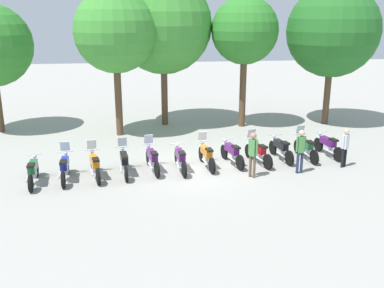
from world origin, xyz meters
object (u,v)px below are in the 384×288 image
at_px(motorcycle_7, 232,153).
at_px(person_1, 345,145).
at_px(tree_1, 115,32).
at_px(motorcycle_3, 124,162).
at_px(motorcycle_4, 152,159).
at_px(motorcycle_11, 328,145).
at_px(motorcycle_8, 258,152).
at_px(motorcycle_1, 65,167).
at_px(tree_4, 333,31).
at_px(person_2, 253,151).
at_px(tree_2, 163,25).
at_px(motorcycle_0, 33,171).
at_px(person_0, 301,148).
at_px(tree_3, 245,31).
at_px(motorcycle_9, 281,148).
at_px(motorcycle_2, 95,165).
at_px(motorcycle_5, 180,159).
at_px(motorcycle_6, 206,155).
at_px(motorcycle_10, 306,147).

height_order(motorcycle_7, person_1, person_1).
distance_m(motorcycle_7, tree_1, 8.60).
distance_m(motorcycle_3, motorcycle_4, 1.15).
bearing_deg(motorcycle_11, motorcycle_4, 87.11).
relative_size(motorcycle_8, person_1, 1.30).
distance_m(motorcycle_1, tree_1, 8.08).
xyz_separation_m(motorcycle_3, tree_4, (11.35, 6.90, 4.67)).
xyz_separation_m(person_2, tree_2, (-2.79, 8.82, 4.44)).
height_order(motorcycle_0, tree_4, tree_4).
distance_m(person_1, tree_4, 8.69).
xyz_separation_m(motorcycle_4, person_0, (5.81, -1.03, 0.54)).
relative_size(motorcycle_0, motorcycle_3, 1.00).
distance_m(person_1, person_2, 4.13).
xyz_separation_m(person_0, person_1, (2.08, 0.46, -0.10)).
xyz_separation_m(motorcycle_4, person_2, (3.82, -1.24, 0.56)).
height_order(motorcycle_4, person_2, person_2).
bearing_deg(motorcycle_11, tree_3, 14.32).
xyz_separation_m(motorcycle_0, tree_3, (9.78, 7.50, 4.71)).
xyz_separation_m(motorcycle_1, motorcycle_8, (7.83, 0.94, 0.00)).
distance_m(motorcycle_1, tree_3, 12.24).
xyz_separation_m(motorcycle_9, person_2, (-1.78, -1.94, 0.57)).
height_order(motorcycle_8, person_0, person_0).
relative_size(motorcycle_1, person_0, 1.23).
xyz_separation_m(motorcycle_2, motorcycle_9, (7.85, 1.18, -0.01)).
xyz_separation_m(motorcycle_9, tree_3, (-0.29, 5.96, 4.71)).
relative_size(motorcycle_7, tree_2, 0.26).
relative_size(person_0, tree_1, 0.24).
relative_size(motorcycle_3, motorcycle_5, 1.00).
height_order(motorcycle_0, motorcycle_6, motorcycle_6).
relative_size(motorcycle_0, motorcycle_10, 1.00).
distance_m(motorcycle_1, tree_4, 16.09).
distance_m(person_2, tree_2, 10.26).
xyz_separation_m(motorcycle_0, motorcycle_10, (11.20, 1.53, 0.01)).
bearing_deg(motorcycle_5, tree_2, -4.39).
xyz_separation_m(motorcycle_1, tree_3, (8.66, 7.26, 4.70)).
bearing_deg(person_2, motorcycle_3, 121.52).
xyz_separation_m(person_2, tree_1, (-5.28, 6.92, 4.18)).
distance_m(motorcycle_2, person_2, 6.13).
height_order(motorcycle_5, tree_3, tree_3).
height_order(motorcycle_2, motorcycle_7, motorcycle_2).
height_order(motorcycle_1, tree_1, tree_1).
bearing_deg(tree_2, motorcycle_10, -50.43).
bearing_deg(motorcycle_1, person_1, -92.93).
distance_m(motorcycle_0, motorcycle_10, 11.30).
bearing_deg(motorcycle_6, motorcycle_5, 97.51).
bearing_deg(motorcycle_11, motorcycle_9, 85.59).
distance_m(motorcycle_10, person_0, 2.02).
bearing_deg(person_1, tree_3, 170.16).
distance_m(motorcycle_0, person_2, 8.32).
distance_m(motorcycle_3, motorcycle_8, 5.63).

